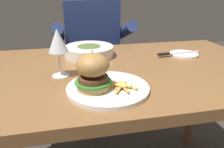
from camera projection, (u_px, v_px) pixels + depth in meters
name	position (u px, v px, depth m)	size (l,w,h in m)	color
dining_table	(119.00, 88.00, 0.96)	(1.33, 0.77, 0.74)	brown
main_plate	(108.00, 88.00, 0.72)	(0.27, 0.27, 0.01)	white
burger_sandwich	(93.00, 72.00, 0.68)	(0.12, 0.12, 0.13)	tan
fries_pile	(121.00, 86.00, 0.70)	(0.09, 0.09, 0.02)	gold
wine_glass	(58.00, 42.00, 0.79)	(0.07, 0.07, 0.18)	silver
bread_plate	(184.00, 54.00, 1.09)	(0.14, 0.14, 0.01)	white
table_knife	(175.00, 53.00, 1.07)	(0.23, 0.03, 0.01)	silver
soup_bowl	(89.00, 51.00, 1.06)	(0.24, 0.24, 0.06)	white
diner_person	(93.00, 60.00, 1.58)	(0.51, 0.36, 1.18)	#282833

